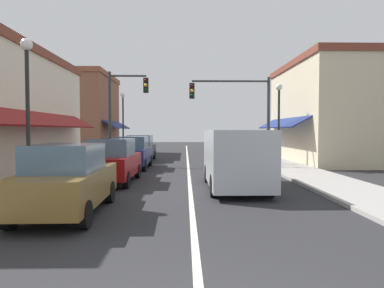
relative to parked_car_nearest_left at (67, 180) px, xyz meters
name	(u,v)px	position (x,y,z in m)	size (l,w,h in m)	color
ground_plane	(188,165)	(3.14, 12.33, -0.88)	(80.00, 80.00, 0.00)	#28282B
sidewalk_left	(97,164)	(-2.36, 12.33, -0.82)	(2.60, 56.00, 0.12)	#A39E99
sidewalk_right	(278,164)	(8.64, 12.33, -0.82)	(2.60, 56.00, 0.12)	#A39E99
lane_center_stripe	(188,165)	(3.14, 12.33, -0.88)	(0.14, 52.00, 0.01)	silver
storefront_right_block	(331,112)	(12.73, 14.33, 2.44)	(6.90, 10.20, 6.64)	beige
storefront_far_left	(84,114)	(-5.99, 22.33, 2.64)	(5.98, 8.20, 7.03)	brown
parked_car_nearest_left	(67,180)	(0.00, 0.00, 0.00)	(1.84, 4.13, 1.77)	brown
parked_car_second_left	(113,161)	(0.06, 5.17, 0.00)	(1.82, 4.12, 1.77)	maroon
parked_car_third_left	(133,153)	(0.09, 10.37, 0.00)	(1.83, 4.13, 1.77)	navy
parked_car_far_left	(140,148)	(-0.10, 15.06, 0.00)	(1.83, 4.13, 1.77)	black
van_in_lane	(235,157)	(4.76, 3.77, 0.27)	(2.01, 5.18, 2.12)	#B2B7BC
traffic_signal_mast_arm	(240,105)	(6.23, 11.89, 2.72)	(4.81, 0.50, 5.27)	#333333
traffic_signal_left_corner	(122,104)	(-0.89, 12.69, 2.82)	(2.48, 0.50, 5.69)	#333333
street_lamp_left_near	(27,92)	(-1.87, 2.07, 2.42)	(0.36, 0.36, 4.91)	black
street_lamp_right_mid	(279,111)	(8.04, 10.04, 2.25)	(0.36, 0.36, 4.62)	black
street_lamp_left_far	(123,114)	(-1.80, 18.03, 2.47)	(0.36, 0.36, 5.00)	black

